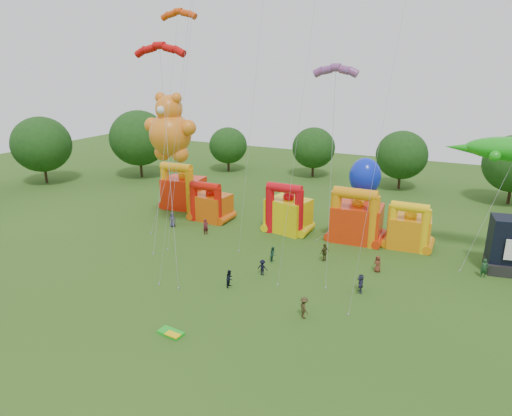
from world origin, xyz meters
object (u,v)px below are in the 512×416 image
at_px(bouncy_castle_2, 288,213).
at_px(octopus_kite, 351,202).
at_px(gecko_kite, 497,194).
at_px(bouncy_castle_0, 183,190).
at_px(spectator_0, 172,220).
at_px(teddy_bear_kite, 168,145).
at_px(spectator_4, 325,252).

xyz_separation_m(bouncy_castle_2, octopus_kite, (6.99, 3.11, 1.41)).
bearing_deg(gecko_kite, bouncy_castle_0, 175.76).
bearing_deg(bouncy_castle_0, spectator_0, -65.33).
bearing_deg(teddy_bear_kite, bouncy_castle_2, 23.13).
bearing_deg(spectator_0, teddy_bear_kite, -73.17).
relative_size(bouncy_castle_0, spectator_4, 3.49).
xyz_separation_m(gecko_kite, spectator_0, (-35.92, -4.43, -6.74)).
distance_m(teddy_bear_kite, spectator_0, 9.79).
bearing_deg(octopus_kite, bouncy_castle_2, -156.00).
bearing_deg(bouncy_castle_0, octopus_kite, 1.59).
distance_m(bouncy_castle_2, spectator_0, 14.68).
bearing_deg(octopus_kite, teddy_bear_kite, -156.57).
relative_size(bouncy_castle_2, spectator_0, 3.40).
height_order(gecko_kite, spectator_4, gecko_kite).
height_order(bouncy_castle_0, gecko_kite, gecko_kite).
xyz_separation_m(gecko_kite, octopus_kite, (-15.18, 3.58, -3.84)).
relative_size(gecko_kite, spectator_4, 6.83).
height_order(teddy_bear_kite, gecko_kite, teddy_bear_kite).
bearing_deg(bouncy_castle_2, spectator_0, -160.37).
height_order(bouncy_castle_2, teddy_bear_kite, teddy_bear_kite).
relative_size(bouncy_castle_2, spectator_4, 3.27).
distance_m(bouncy_castle_0, gecko_kite, 39.73).
xyz_separation_m(octopus_kite, spectator_4, (-0.09, -9.73, -2.86)).
xyz_separation_m(bouncy_castle_0, gecko_kite, (39.29, -2.91, 5.10)).
bearing_deg(bouncy_castle_0, gecko_kite, -4.24).
xyz_separation_m(bouncy_castle_0, octopus_kite, (24.11, 0.67, 1.26)).
relative_size(teddy_bear_kite, gecko_kite, 1.27).
height_order(bouncy_castle_2, spectator_0, bouncy_castle_2).
distance_m(teddy_bear_kite, gecko_kite, 35.85).
distance_m(bouncy_castle_2, teddy_bear_kite, 16.54).
bearing_deg(spectator_0, bouncy_castle_0, 93.25).
bearing_deg(spectator_0, bouncy_castle_2, -1.80).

